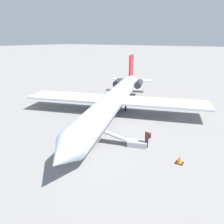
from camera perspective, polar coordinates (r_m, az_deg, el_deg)
The scene contains 5 objects.
ground_plane at distance 28.48m, azimuth 0.28°, elevation -0.95°, with size 600.00×600.00×0.00m, color gray.
airplane_main at distance 28.77m, azimuth 0.74°, elevation 3.49°, with size 30.79×24.04×6.81m.
boarding_stairs at distance 20.72m, azimuth 5.54°, elevation -7.70°, with size 2.29×4.12×1.70m.
passenger at distance 20.23m, azimuth 9.20°, elevation -6.56°, with size 0.43×0.57×1.74m.
traffic_cone_near_stairs at distance 18.72m, azimuth 17.24°, elevation -11.82°, with size 0.60×0.60×0.66m.
Camera 1 is at (22.49, 14.67, 9.51)m, focal length 35.00 mm.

